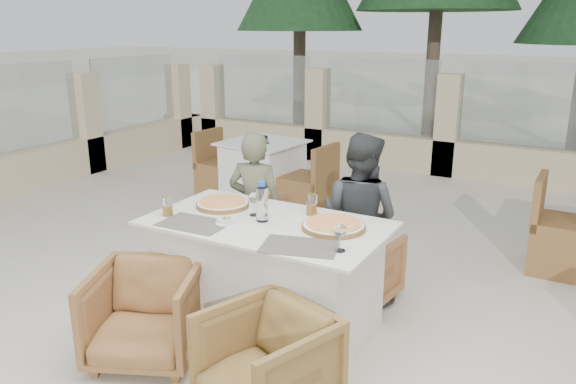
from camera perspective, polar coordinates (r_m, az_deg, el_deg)
The scene contains 22 objects.
ground at distance 4.03m, azimuth -2.08°, elevation -13.54°, with size 80.00×80.00×0.00m, color beige.
sand_patch at distance 17.19m, azimuth 23.21°, elevation 8.51°, with size 30.00×16.00×0.01m, color beige.
perimeter_wall_far at distance 8.08m, azimuth 15.96°, elevation 7.23°, with size 10.00×0.34×1.60m, color beige, non-canonical shape.
perimeter_wall_left at distance 7.85m, azimuth -25.31°, elevation 6.02°, with size 0.34×7.00×1.60m, color beige, non-canonical shape.
dining_table at distance 3.88m, azimuth -2.19°, elevation -8.42°, with size 1.60×0.90×0.77m, color silver, non-canonical shape.
placemat_near_left at distance 3.75m, azimuth -9.52°, elevation -3.18°, with size 0.45×0.30×0.00m, color #5E5A50.
placemat_near_right at distance 3.33m, azimuth 1.21°, elevation -5.53°, with size 0.45×0.30×0.00m, color #59534C.
pizza_left at distance 4.06m, azimuth -6.66°, elevation -1.16°, with size 0.38×0.38×0.05m, color #DF531E.
pizza_right at distance 3.61m, azimuth 4.65°, elevation -3.36°, with size 0.41×0.41×0.05m, color #EA541F.
water_bottle at distance 3.71m, azimuth -2.66°, elevation -0.96°, with size 0.08×0.08×0.27m, color #BDD9F9.
wine_glass_centre at distance 3.84m, azimuth -3.48°, elevation -1.08°, with size 0.08×0.08×0.18m, color white, non-canonical shape.
wine_glass_corner at distance 3.24m, azimuth 5.32°, elevation -4.49°, with size 0.08×0.08×0.18m, color white, non-canonical shape.
beer_glass_left at distance 3.92m, azimuth -12.15°, elevation -1.41°, with size 0.07×0.07×0.14m, color gold.
beer_glass_right at distance 3.85m, azimuth 2.43°, elevation -1.26°, with size 0.07×0.07×0.15m, color #C7761C.
olive_dish at distance 3.72m, azimuth -6.25°, elevation -2.87°, with size 0.11×0.11×0.04m, color silver, non-canonical shape.
armchair_far_left at distance 4.69m, azimuth -0.35°, elevation -4.79°, with size 0.68×0.69×0.63m, color brown.
armchair_far_right at distance 4.30m, azimuth 6.86°, elevation -7.67°, with size 0.57×0.59×0.53m, color #996237.
armchair_near_left at distance 3.68m, azimuth -14.29°, elevation -11.94°, with size 0.64×0.66×0.60m, color brown.
armchair_near_right at distance 3.14m, azimuth -2.21°, elevation -16.99°, with size 0.61×0.63×0.57m, color olive.
diner_left at distance 4.47m, azimuth -3.30°, elevation -1.70°, with size 0.45×0.30×1.25m, color #595B42.
diner_right at distance 4.22m, azimuth 7.27°, elevation -2.64°, with size 0.63×0.49×1.29m, color #343739.
bg_table_a at distance 6.42m, azimuth -2.56°, elevation 1.77°, with size 1.64×0.82×0.77m, color white, non-canonical shape.
Camera 1 is at (1.83, -2.97, 2.02)m, focal length 35.00 mm.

